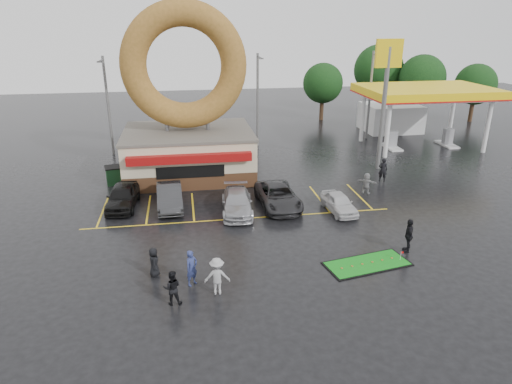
{
  "coord_description": "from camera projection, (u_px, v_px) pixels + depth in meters",
  "views": [
    {
      "loc": [
        -3.34,
        -23.25,
        12.16
      ],
      "look_at": [
        0.81,
        2.34,
        2.2
      ],
      "focal_mm": 32.0,
      "sensor_mm": 36.0,
      "label": 1
    }
  ],
  "objects": [
    {
      "name": "tree_far_c",
      "position": [
        379.0,
        70.0,
        58.81
      ],
      "size": [
        6.3,
        6.3,
        9.0
      ],
      "color": "#332114",
      "rests_on": "ground"
    },
    {
      "name": "gas_station",
      "position": [
        410.0,
        104.0,
        47.24
      ],
      "size": [
        12.3,
        13.65,
        5.9
      ],
      "color": "silver",
      "rests_on": "ground"
    },
    {
      "name": "person_bystander",
      "position": [
        154.0,
        262.0,
        22.65
      ],
      "size": [
        0.53,
        0.78,
        1.55
      ],
      "primitive_type": "imported",
      "rotation": [
        0.0,
        0.0,
        1.63
      ],
      "color": "black",
      "rests_on": "ground"
    },
    {
      "name": "streetlight_right",
      "position": [
        370.0,
        93.0,
        47.16
      ],
      "size": [
        0.4,
        2.21,
        9.0
      ],
      "color": "slate",
      "rests_on": "ground"
    },
    {
      "name": "car_grey",
      "position": [
        278.0,
        196.0,
        31.09
      ],
      "size": [
        2.68,
        5.48,
        1.5
      ],
      "primitive_type": "imported",
      "rotation": [
        0.0,
        0.0,
        0.04
      ],
      "color": "#2B2A2D",
      "rests_on": "ground"
    },
    {
      "name": "tree_far_d",
      "position": [
        323.0,
        83.0,
        56.24
      ],
      "size": [
        4.9,
        4.9,
        7.0
      ],
      "color": "#332114",
      "rests_on": "ground"
    },
    {
      "name": "car_silver",
      "position": [
        237.0,
        202.0,
        30.15
      ],
      "size": [
        2.35,
        4.97,
        1.4
      ],
      "primitive_type": "imported",
      "rotation": [
        0.0,
        0.0,
        -0.08
      ],
      "color": "#A1A1A6",
      "rests_on": "ground"
    },
    {
      "name": "dumpster",
      "position": [
        118.0,
        175.0,
        35.54
      ],
      "size": [
        2.01,
        1.55,
        1.3
      ],
      "primitive_type": "cube",
      "rotation": [
        0.0,
        0.0,
        0.21
      ],
      "color": "#183F20",
      "rests_on": "ground"
    },
    {
      "name": "tree_far_b",
      "position": [
        476.0,
        84.0,
        55.25
      ],
      "size": [
        4.9,
        4.9,
        7.0
      ],
      "color": "#332114",
      "rests_on": "ground"
    },
    {
      "name": "car_black",
      "position": [
        123.0,
        196.0,
        30.92
      ],
      "size": [
        2.18,
        4.76,
        1.58
      ],
      "primitive_type": "imported",
      "rotation": [
        0.0,
        0.0,
        -0.07
      ],
      "color": "black",
      "rests_on": "ground"
    },
    {
      "name": "ground",
      "position": [
        249.0,
        243.0,
        26.29
      ],
      "size": [
        120.0,
        120.0,
        0.0
      ],
      "primitive_type": "plane",
      "color": "black",
      "rests_on": "ground"
    },
    {
      "name": "person_walker_near",
      "position": [
        366.0,
        183.0,
        33.38
      ],
      "size": [
        1.47,
        1.19,
        1.57
      ],
      "primitive_type": "imported",
      "rotation": [
        0.0,
        0.0,
        2.56
      ],
      "color": "gray",
      "rests_on": "ground"
    },
    {
      "name": "person_hoodie",
      "position": [
        217.0,
        276.0,
        21.14
      ],
      "size": [
        1.24,
        0.77,
        1.85
      ],
      "primitive_type": "imported",
      "rotation": [
        0.0,
        0.0,
        3.07
      ],
      "color": "#979699",
      "rests_on": "ground"
    },
    {
      "name": "car_dgrey",
      "position": [
        170.0,
        197.0,
        30.93
      ],
      "size": [
        1.85,
        4.79,
        1.56
      ],
      "primitive_type": "imported",
      "rotation": [
        0.0,
        0.0,
        0.04
      ],
      "color": "#2A2B2D",
      "rests_on": "ground"
    },
    {
      "name": "tree_far_a",
      "position": [
        422.0,
        78.0,
        55.96
      ],
      "size": [
        5.6,
        5.6,
        8.0
      ],
      "color": "#332114",
      "rests_on": "ground"
    },
    {
      "name": "shell_sign",
      "position": [
        386.0,
        81.0,
        36.64
      ],
      "size": [
        2.2,
        0.36,
        10.6
      ],
      "color": "slate",
      "rests_on": "ground"
    },
    {
      "name": "person_cameraman",
      "position": [
        409.0,
        235.0,
        25.02
      ],
      "size": [
        0.83,
        1.22,
        1.92
      ],
      "primitive_type": "imported",
      "rotation": [
        0.0,
        0.0,
        -1.93
      ],
      "color": "black",
      "rests_on": "ground"
    },
    {
      "name": "putting_green",
      "position": [
        367.0,
        264.0,
        23.96
      ],
      "size": [
        4.78,
        2.76,
        0.56
      ],
      "color": "black",
      "rests_on": "ground"
    },
    {
      "name": "streetlight_left",
      "position": [
        108.0,
        104.0,
        41.43
      ],
      "size": [
        0.4,
        2.21,
        9.0
      ],
      "color": "slate",
      "rests_on": "ground"
    },
    {
      "name": "donut_shop",
      "position": [
        187.0,
        121.0,
        36.19
      ],
      "size": [
        10.2,
        8.7,
        13.5
      ],
      "color": "#472B19",
      "rests_on": "ground"
    },
    {
      "name": "person_walker_far",
      "position": [
        383.0,
        170.0,
        35.8
      ],
      "size": [
        0.8,
        0.65,
        1.89
      ],
      "primitive_type": "imported",
      "rotation": [
        0.0,
        0.0,
        2.81
      ],
      "color": "black",
      "rests_on": "ground"
    },
    {
      "name": "person_blue",
      "position": [
        192.0,
        268.0,
        21.88
      ],
      "size": [
        0.78,
        0.76,
        1.81
      ],
      "primitive_type": "imported",
      "rotation": [
        0.0,
        0.0,
        0.71
      ],
      "color": "navy",
      "rests_on": "ground"
    },
    {
      "name": "streetlight_mid",
      "position": [
        258.0,
        98.0,
        44.44
      ],
      "size": [
        0.4,
        2.21,
        9.0
      ],
      "color": "slate",
      "rests_on": "ground"
    },
    {
      "name": "car_white",
      "position": [
        339.0,
        203.0,
        30.27
      ],
      "size": [
        1.82,
        3.82,
        1.26
      ],
      "primitive_type": "imported",
      "rotation": [
        0.0,
        0.0,
        0.09
      ],
      "color": "silver",
      "rests_on": "ground"
    },
    {
      "name": "person_blackjkt",
      "position": [
        172.0,
        288.0,
        20.41
      ],
      "size": [
        0.84,
        0.67,
        1.66
      ],
      "primitive_type": "imported",
      "rotation": [
        0.0,
        0.0,
        3.09
      ],
      "color": "black",
      "rests_on": "ground"
    }
  ]
}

